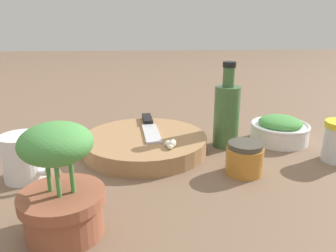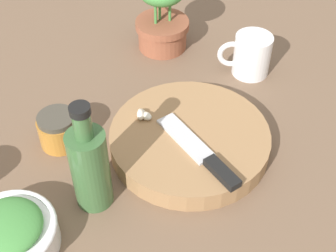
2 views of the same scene
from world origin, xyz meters
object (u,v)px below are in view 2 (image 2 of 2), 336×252
object	(u,v)px
honey_jar	(59,130)
potted_herb	(162,19)
cutting_board	(190,140)
coffee_mug	(251,55)
herb_bowl	(9,234)
garlic_cloves	(143,115)
chef_knife	(202,154)
oil_bottle	(90,166)

from	to	relation	value
honey_jar	potted_herb	xyz separation A→B (m)	(0.30, 0.17, 0.04)
cutting_board	coffee_mug	distance (m)	0.25
herb_bowl	garlic_cloves	bearing A→B (deg)	22.41
chef_knife	herb_bowl	world-z (taller)	herb_bowl
cutting_board	potted_herb	xyz separation A→B (m)	(0.11, 0.29, 0.05)
oil_bottle	potted_herb	size ratio (longest dim) A/B	1.22
honey_jar	potted_herb	size ratio (longest dim) A/B	0.44
potted_herb	chef_knife	bearing A→B (deg)	-109.27
chef_knife	oil_bottle	bearing A→B (deg)	163.88
chef_knife	oil_bottle	world-z (taller)	oil_bottle
cutting_board	garlic_cloves	xyz separation A→B (m)	(-0.05, 0.07, 0.03)
herb_bowl	oil_bottle	xyz separation A→B (m)	(0.14, 0.02, 0.05)
chef_knife	cutting_board	bearing A→B (deg)	73.97
cutting_board	potted_herb	bearing A→B (deg)	69.24
honey_jar	oil_bottle	bearing A→B (deg)	-89.08
coffee_mug	potted_herb	distance (m)	0.21
coffee_mug	honey_jar	xyz separation A→B (m)	(-0.41, 0.00, -0.01)
oil_bottle	potted_herb	bearing A→B (deg)	46.30
coffee_mug	honey_jar	size ratio (longest dim) A/B	1.42
chef_knife	herb_bowl	bearing A→B (deg)	172.16
oil_bottle	herb_bowl	bearing A→B (deg)	-172.09
garlic_cloves	coffee_mug	size ratio (longest dim) A/B	0.35
potted_herb	coffee_mug	bearing A→B (deg)	-57.37
garlic_cloves	honey_jar	world-z (taller)	honey_jar
herb_bowl	coffee_mug	world-z (taller)	coffee_mug
herb_bowl	chef_knife	bearing A→B (deg)	-2.93
coffee_mug	garlic_cloves	bearing A→B (deg)	-169.90
herb_bowl	oil_bottle	world-z (taller)	oil_bottle
potted_herb	honey_jar	bearing A→B (deg)	-150.87
cutting_board	herb_bowl	size ratio (longest dim) A/B	1.99
potted_herb	herb_bowl	bearing A→B (deg)	-142.73
chef_knife	coffee_mug	size ratio (longest dim) A/B	1.92
garlic_cloves	honey_jar	distance (m)	0.15
cutting_board	honey_jar	distance (m)	0.23
chef_knife	honey_jar	world-z (taller)	honey_jar
herb_bowl	honey_jar	xyz separation A→B (m)	(0.14, 0.16, 0.00)
chef_knife	honey_jar	xyz separation A→B (m)	(-0.18, 0.18, -0.01)
herb_bowl	honey_jar	size ratio (longest dim) A/B	1.94
garlic_cloves	chef_knife	bearing A→B (deg)	-72.30
chef_knife	honey_jar	size ratio (longest dim) A/B	2.72
chef_knife	potted_herb	world-z (taller)	potted_herb
cutting_board	coffee_mug	bearing A→B (deg)	28.85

